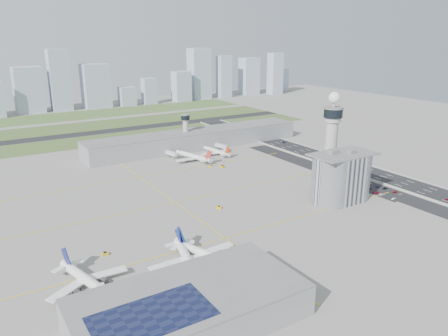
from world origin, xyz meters
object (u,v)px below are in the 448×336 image
jet_bridge_near_0 (105,308)px  jet_bridge_far_0 (167,153)px  control_tower (332,134)px  car_lot_3 (369,189)px  airplane_far_a (193,153)px  tug_0 (105,254)px  car_lot_1 (382,194)px  car_lot_7 (395,192)px  jet_bridge_far_1 (216,146)px  car_lot_5 (353,183)px  car_hw_1 (336,162)px  car_lot_10 (370,184)px  airplane_far_b (216,149)px  airplane_near_a (89,276)px  tug_2 (184,250)px  jet_bridge_near_1 (177,285)px  tug_5 (222,166)px  airplane_near_b (188,257)px  jet_bridge_near_2 (237,265)px  airplane_near_c (208,250)px  car_hw_2 (284,142)px  secondary_tower (186,128)px  car_lot_2 (377,192)px  car_hw_0 (448,200)px  tug_4 (211,166)px  car_lot_6 (401,194)px  tug_1 (187,243)px  car_lot_8 (385,188)px  tug_3 (219,207)px  car_lot_4 (358,185)px  car_lot_9 (377,186)px  car_hw_4 (237,132)px  car_lot_0 (394,199)px  admin_building (341,177)px

jet_bridge_near_0 → jet_bridge_far_0: bearing=-20.8°
control_tower → car_lot_3: (11.76, -26.87, -34.47)m
airplane_far_a → tug_0: 169.52m
car_lot_1 → car_lot_7: bearing=-88.9°
jet_bridge_far_1 → car_lot_5: bearing=2.9°
jet_bridge_far_1 → car_hw_1: 110.41m
car_lot_10 → airplane_far_b: bearing=21.5°
airplane_near_a → tug_2: 49.27m
jet_bridge_near_1 → car_lot_1: 167.49m
tug_5 → car_lot_7: 130.24m
airplane_near_b → car_lot_1: size_ratio=11.30×
jet_bridge_near_2 → car_lot_1: 138.07m
airplane_near_c → car_lot_7: 153.98m
car_hw_2 → airplane_far_a: bearing=-175.2°
secondary_tower → car_lot_10: bearing=-68.9°
car_lot_2 → car_hw_0: bearing=-143.4°
airplane_near_c → jet_bridge_near_1: airplane_near_c is taller
tug_5 → car_lot_5: (57.64, -83.76, -0.35)m
jet_bridge_near_2 → car_lot_3: bearing=-62.9°
airplane_far_b → jet_bridge_far_0: 43.56m
airplane_far_b → tug_4: (-23.66, -30.78, -4.22)m
car_lot_6 → car_hw_1: (21.59, 78.50, -0.05)m
tug_1 → car_lot_8: size_ratio=0.92×
airplane_near_c → jet_bridge_near_2: size_ratio=2.93×
jet_bridge_near_2 → car_hw_0: bearing=-79.8°
jet_bridge_far_1 → tug_4: 57.77m
tug_3 → car_lot_10: size_ratio=0.68×
tug_2 → car_hw_2: tug_2 is taller
car_lot_4 → car_lot_9: car_lot_4 is taller
airplane_near_a → jet_bridge_near_0: airplane_near_a is taller
secondary_tower → jet_bridge_near_0: size_ratio=2.28×
airplane_near_b → car_hw_4: 288.70m
car_lot_0 → car_hw_4: 221.78m
car_lot_10 → admin_building: bearing=103.9°
admin_building → tug_2: bearing=-175.1°
tug_2 → car_lot_5: size_ratio=0.85×
tug_4 → car_lot_7: bearing=-52.9°
car_lot_4 → car_lot_7: (10.56, -22.75, -0.02)m
tug_2 → car_lot_7: tug_2 is taller
airplane_far_a → admin_building: bearing=-178.7°
jet_bridge_far_1 → control_tower: bearing=-0.8°
car_hw_4 → car_hw_0: bearing=-90.2°
jet_bridge_near_1 → car_hw_2: bearing=-38.9°
airplane_near_c → tug_4: airplane_near_c is taller
airplane_far_b → tug_5: (-16.61, -36.99, -4.10)m
control_tower → tug_4: control_tower is taller
jet_bridge_near_1 → car_lot_4: size_ratio=3.79×
jet_bridge_near_0 → car_lot_6: 206.79m
jet_bridge_far_1 → jet_bridge_near_0: bearing=-50.5°
control_tower → tug_0: size_ratio=21.29×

